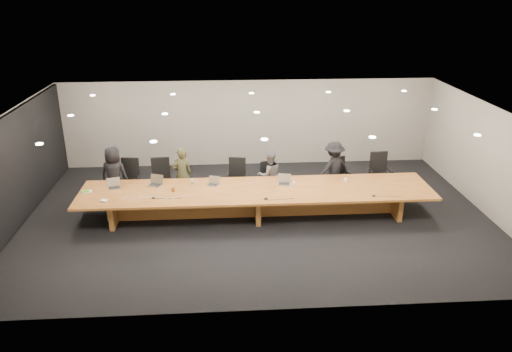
{
  "coord_description": "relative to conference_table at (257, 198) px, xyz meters",
  "views": [
    {
      "loc": [
        -0.82,
        -11.72,
        5.74
      ],
      "look_at": [
        0.0,
        0.3,
        1.0
      ],
      "focal_mm": 35.0,
      "sensor_mm": 36.0,
      "label": 1
    }
  ],
  "objects": [
    {
      "name": "ground",
      "position": [
        0.0,
        0.0,
        -0.52
      ],
      "size": [
        12.0,
        12.0,
        0.0
      ],
      "primitive_type": "plane",
      "color": "black",
      "rests_on": "ground"
    },
    {
      "name": "back_wall",
      "position": [
        0.0,
        4.0,
        0.88
      ],
      "size": [
        12.0,
        0.02,
        2.8
      ],
      "primitive_type": "cube",
      "color": "#BBB5AA",
      "rests_on": "ground"
    },
    {
      "name": "left_wall_panel",
      "position": [
        -5.94,
        0.0,
        0.85
      ],
      "size": [
        0.08,
        7.84,
        2.74
      ],
      "primitive_type": "cube",
      "color": "black",
      "rests_on": "ground"
    },
    {
      "name": "conference_table",
      "position": [
        0.0,
        0.0,
        0.0
      ],
      "size": [
        9.0,
        1.8,
        0.75
      ],
      "color": "brown",
      "rests_on": "ground"
    },
    {
      "name": "chair_far_left",
      "position": [
        -3.46,
        1.33,
        0.06
      ],
      "size": [
        0.66,
        0.66,
        1.17
      ],
      "primitive_type": null,
      "rotation": [
        0.0,
        0.0,
        -0.11
      ],
      "color": "black",
      "rests_on": "ground"
    },
    {
      "name": "chair_left",
      "position": [
        -2.56,
        1.17,
        0.08
      ],
      "size": [
        0.67,
        0.67,
        1.21
      ],
      "primitive_type": null,
      "rotation": [
        0.0,
        0.0,
        0.1
      ],
      "color": "black",
      "rests_on": "ground"
    },
    {
      "name": "chair_mid_left",
      "position": [
        -0.49,
        1.25,
        0.05
      ],
      "size": [
        0.67,
        0.67,
        1.14
      ],
      "primitive_type": null,
      "rotation": [
        0.0,
        0.0,
        -0.18
      ],
      "color": "black",
      "rests_on": "ground"
    },
    {
      "name": "chair_mid_right",
      "position": [
        0.46,
        1.25,
        -0.01
      ],
      "size": [
        0.64,
        0.64,
        1.02
      ],
      "primitive_type": null,
      "rotation": [
        0.0,
        0.0,
        0.28
      ],
      "color": "black",
      "rests_on": "ground"
    },
    {
      "name": "chair_right",
      "position": [
        2.5,
        1.32,
        0.02
      ],
      "size": [
        0.69,
        0.69,
        1.07
      ],
      "primitive_type": null,
      "rotation": [
        0.0,
        0.0,
        0.32
      ],
      "color": "black",
      "rests_on": "ground"
    },
    {
      "name": "chair_far_right",
      "position": [
        3.63,
        1.28,
        0.08
      ],
      "size": [
        0.65,
        0.65,
        1.2
      ],
      "primitive_type": null,
      "rotation": [
        0.0,
        0.0,
        0.07
      ],
      "color": "black",
      "rests_on": "ground"
    },
    {
      "name": "person_a",
      "position": [
        -3.82,
        1.18,
        0.27
      ],
      "size": [
        0.86,
        0.65,
        1.58
      ],
      "primitive_type": "imported",
      "rotation": [
        0.0,
        0.0,
        2.94
      ],
      "color": "black",
      "rests_on": "ground"
    },
    {
      "name": "person_b",
      "position": [
        -1.98,
        1.2,
        0.23
      ],
      "size": [
        0.62,
        0.49,
        1.51
      ],
      "primitive_type": "imported",
      "rotation": [
        0.0,
        0.0,
        3.39
      ],
      "color": "#37351E",
      "rests_on": "ground"
    },
    {
      "name": "person_c",
      "position": [
        0.44,
        1.14,
        0.17
      ],
      "size": [
        0.77,
        0.65,
        1.38
      ],
      "primitive_type": "imported",
      "rotation": [
        0.0,
        0.0,
        3.36
      ],
      "color": "#5B5B5E",
      "rests_on": "ground"
    },
    {
      "name": "person_d",
      "position": [
        2.26,
        1.27,
        0.27
      ],
      "size": [
        1.16,
        0.92,
        1.57
      ],
      "primitive_type": "imported",
      "rotation": [
        0.0,
        0.0,
        3.52
      ],
      "color": "black",
      "rests_on": "ground"
    },
    {
      "name": "laptop_a",
      "position": [
        -3.66,
        0.32,
        0.36
      ],
      "size": [
        0.38,
        0.32,
        0.26
      ],
      "primitive_type": null,
      "rotation": [
        0.0,
        0.0,
        0.28
      ],
      "color": "tan",
      "rests_on": "conference_table"
    },
    {
      "name": "laptop_b",
      "position": [
        -2.64,
        0.42,
        0.37
      ],
      "size": [
        0.42,
        0.37,
        0.28
      ],
      "primitive_type": null,
      "rotation": [
        0.0,
        0.0,
        -0.39
      ],
      "color": "tan",
      "rests_on": "conference_table"
    },
    {
      "name": "laptop_c",
      "position": [
        -1.13,
        0.35,
        0.34
      ],
      "size": [
        0.35,
        0.3,
        0.23
      ],
      "primitive_type": null,
      "rotation": [
        0.0,
        0.0,
        -0.38
      ],
      "color": "#C4B696",
      "rests_on": "conference_table"
    },
    {
      "name": "laptop_d",
      "position": [
        0.73,
        0.28,
        0.36
      ],
      "size": [
        0.38,
        0.3,
        0.26
      ],
      "primitive_type": null,
      "rotation": [
        0.0,
        0.0,
        -0.18
      ],
      "color": "tan",
      "rests_on": "conference_table"
    },
    {
      "name": "water_bottle",
      "position": [
        -1.66,
        0.31,
        0.33
      ],
      "size": [
        0.07,
        0.07,
        0.19
      ],
      "primitive_type": "cylinder",
      "rotation": [
        0.0,
        0.0,
        -0.14
      ],
      "color": "#B1C1BE",
      "rests_on": "conference_table"
    },
    {
      "name": "amber_mug",
      "position": [
        -2.12,
        -0.01,
        0.28
      ],
      "size": [
        0.11,
        0.11,
        0.11
      ],
      "primitive_type": "cylinder",
      "rotation": [
        0.0,
        0.0,
        0.21
      ],
      "color": "brown",
      "rests_on": "conference_table"
    },
    {
      "name": "paper_cup_near",
      "position": [
        0.98,
        0.18,
        0.28
      ],
      "size": [
        0.1,
        0.1,
        0.1
      ],
      "primitive_type": "cone",
      "rotation": [
        0.0,
        0.0,
        -0.17
      ],
      "color": "silver",
      "rests_on": "conference_table"
    },
    {
      "name": "paper_cup_far",
      "position": [
        2.38,
        0.34,
        0.28
      ],
      "size": [
        0.1,
        0.1,
        0.1
      ],
      "primitive_type": "cone",
      "rotation": [
        0.0,
        0.0,
        0.26
      ],
      "color": "white",
      "rests_on": "conference_table"
    },
    {
      "name": "notepad",
      "position": [
        -4.31,
        0.14,
        0.24
      ],
      "size": [
        0.27,
        0.24,
        0.01
      ],
      "primitive_type": "cube",
      "rotation": [
        0.0,
        0.0,
        0.25
      ],
      "color": "silver",
      "rests_on": "conference_table"
    },
    {
      "name": "lime_gadget",
      "position": [
        -4.33,
        0.12,
        0.26
      ],
      "size": [
        0.2,
        0.16,
        0.03
      ],
      "primitive_type": "cube",
      "rotation": [
        0.0,
        0.0,
        0.38
      ],
      "color": "#54B530",
      "rests_on": "notepad"
    },
    {
      "name": "av_box",
      "position": [
        -3.75,
        -0.48,
        0.24
      ],
      "size": [
        0.21,
        0.19,
        0.03
      ],
      "primitive_type": "cube",
      "rotation": [
        0.0,
        0.0,
        -0.43
      ],
      "color": "#A2A2A7",
      "rests_on": "conference_table"
    },
    {
      "name": "mic_left",
      "position": [
        -2.58,
        -0.38,
        0.24
      ],
      "size": [
        0.12,
        0.12,
        0.03
      ],
      "primitive_type": "cone",
      "rotation": [
        0.0,
        0.0,
        -0.16
      ],
      "color": "black",
      "rests_on": "conference_table"
    },
    {
      "name": "mic_center",
      "position": [
        0.18,
        -0.62,
        0.24
      ],
      "size": [
        0.13,
        0.13,
        0.03
      ],
      "primitive_type": "cone",
      "rotation": [
        0.0,
        0.0,
        -0.04
      ],
      "color": "black",
      "rests_on": "conference_table"
    },
    {
      "name": "mic_right",
      "position": [
        2.87,
        -0.62,
        0.24
      ],
      "size": [
        0.13,
        0.13,
        0.03
      ],
      "primitive_type": "cone",
      "rotation": [
        0.0,
        0.0,
        0.38
      ],
      "color": "black",
      "rests_on": "conference_table"
    }
  ]
}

